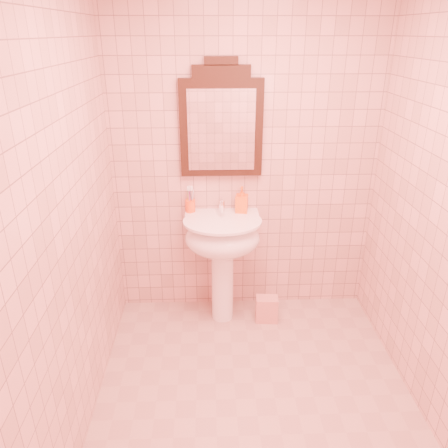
{
  "coord_description": "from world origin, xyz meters",
  "views": [
    {
      "loc": [
        -0.28,
        -2.07,
        2.13
      ],
      "look_at": [
        -0.18,
        0.55,
        0.97
      ],
      "focal_mm": 35.0,
      "sensor_mm": 36.0,
      "label": 1
    }
  ],
  "objects_px": {
    "mirror": "(221,123)",
    "towel": "(267,309)",
    "pedestal_sink": "(222,244)",
    "soap_dispenser": "(242,200)",
    "toothbrush_cup": "(190,205)"
  },
  "relations": [
    {
      "from": "mirror",
      "to": "towel",
      "type": "relative_size",
      "value": 3.98
    },
    {
      "from": "pedestal_sink",
      "to": "mirror",
      "type": "bearing_deg",
      "value": 90.0
    },
    {
      "from": "towel",
      "to": "pedestal_sink",
      "type": "bearing_deg",
      "value": 171.48
    },
    {
      "from": "pedestal_sink",
      "to": "soap_dispenser",
      "type": "distance_m",
      "value": 0.37
    },
    {
      "from": "pedestal_sink",
      "to": "mirror",
      "type": "distance_m",
      "value": 0.89
    },
    {
      "from": "pedestal_sink",
      "to": "towel",
      "type": "distance_m",
      "value": 0.66
    },
    {
      "from": "pedestal_sink",
      "to": "soap_dispenser",
      "type": "xyz_separation_m",
      "value": [
        0.15,
        0.15,
        0.3
      ]
    },
    {
      "from": "toothbrush_cup",
      "to": "soap_dispenser",
      "type": "distance_m",
      "value": 0.4
    },
    {
      "from": "mirror",
      "to": "toothbrush_cup",
      "type": "bearing_deg",
      "value": -172.83
    },
    {
      "from": "pedestal_sink",
      "to": "mirror",
      "type": "height_order",
      "value": "mirror"
    },
    {
      "from": "mirror",
      "to": "towel",
      "type": "distance_m",
      "value": 1.49
    },
    {
      "from": "soap_dispenser",
      "to": "mirror",
      "type": "bearing_deg",
      "value": 171.79
    },
    {
      "from": "soap_dispenser",
      "to": "toothbrush_cup",
      "type": "bearing_deg",
      "value": -172.75
    },
    {
      "from": "mirror",
      "to": "soap_dispenser",
      "type": "distance_m",
      "value": 0.59
    },
    {
      "from": "pedestal_sink",
      "to": "soap_dispenser",
      "type": "bearing_deg",
      "value": 44.62
    }
  ]
}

